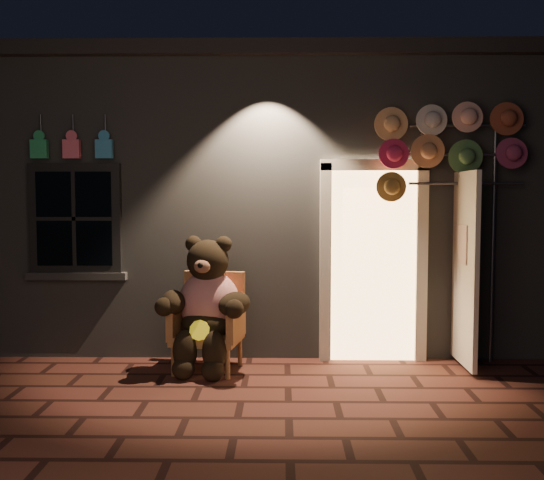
{
  "coord_description": "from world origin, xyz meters",
  "views": [
    {
      "loc": [
        0.36,
        -5.45,
        1.8
      ],
      "look_at": [
        0.26,
        1.0,
        1.35
      ],
      "focal_mm": 42.0,
      "sensor_mm": 36.0,
      "label": 1
    }
  ],
  "objects": [
    {
      "name": "hat_rack",
      "position": [
        2.07,
        1.28,
        2.31
      ],
      "size": [
        1.6,
        0.22,
        2.76
      ],
      "color": "#59595E",
      "rests_on": "ground"
    },
    {
      "name": "teddy_bear",
      "position": [
        -0.41,
        0.94,
        0.69
      ],
      "size": [
        1.0,
        0.84,
        1.39
      ],
      "rotation": [
        0.0,
        0.0,
        -0.16
      ],
      "color": "red",
      "rests_on": "ground"
    },
    {
      "name": "ground",
      "position": [
        0.0,
        0.0,
        0.0
      ],
      "size": [
        60.0,
        60.0,
        0.0
      ],
      "primitive_type": "plane",
      "color": "#52271F",
      "rests_on": "ground"
    },
    {
      "name": "wicker_armchair",
      "position": [
        -0.39,
        1.06,
        0.5
      ],
      "size": [
        0.77,
        0.72,
        1.0
      ],
      "rotation": [
        0.0,
        0.0,
        -0.16
      ],
      "color": "#B57B46",
      "rests_on": "ground"
    },
    {
      "name": "shop_building",
      "position": [
        0.0,
        3.99,
        1.74
      ],
      "size": [
        7.3,
        5.95,
        3.51
      ],
      "color": "slate",
      "rests_on": "ground"
    }
  ]
}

